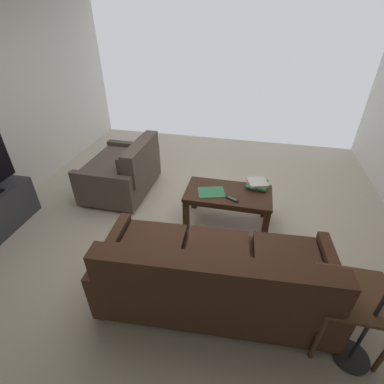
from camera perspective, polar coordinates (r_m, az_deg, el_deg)
ground_plane at (r=3.62m, az=-0.06°, el=-6.79°), size 5.27×5.92×0.01m
sofa_main at (r=2.57m, az=4.73°, el=-16.84°), size 2.11×1.04×0.85m
loveseat_near at (r=4.22m, az=-13.69°, el=4.20°), size 0.89×1.15×0.81m
coffee_table at (r=3.45m, az=7.35°, el=-1.04°), size 1.04×0.55×0.47m
end_table at (r=2.57m, az=29.89°, el=-18.56°), size 0.52×0.52×0.57m
book_stack at (r=3.57m, az=13.18°, el=1.67°), size 0.29×0.30×0.08m
tv_remote at (r=3.28m, az=8.16°, el=-1.40°), size 0.16×0.11×0.02m
loose_magazine at (r=3.38m, az=3.95°, el=-0.04°), size 0.37×0.32×0.01m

